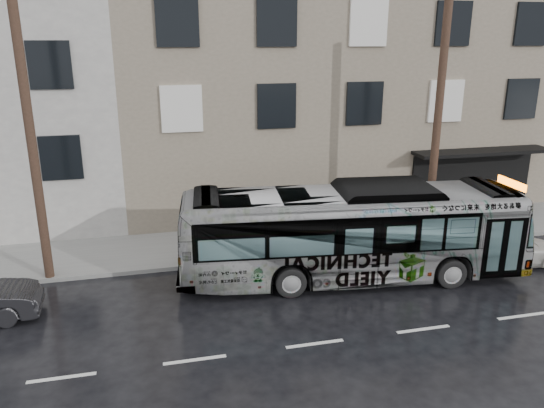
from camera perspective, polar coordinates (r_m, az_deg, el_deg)
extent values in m
plane|color=black|center=(16.79, 1.96, -10.37)|extent=(120.00, 120.00, 0.00)
cube|color=gray|center=(21.09, -1.56, -4.14)|extent=(90.00, 3.60, 0.15)
cube|color=gray|center=(28.56, 5.09, 12.70)|extent=(20.00, 12.00, 11.00)
cylinder|color=#442D22|center=(20.74, 17.33, 7.84)|extent=(0.30, 0.30, 9.00)
cylinder|color=#442D22|center=(18.23, -24.42, 5.83)|extent=(0.30, 0.30, 9.00)
cylinder|color=slate|center=(22.06, 19.02, -0.63)|extent=(0.06, 0.06, 2.40)
imported|color=#B2B2B2|center=(17.92, 8.56, -3.07)|extent=(11.81, 3.98, 3.23)
imported|color=beige|center=(20.94, 23.97, -4.34)|extent=(4.22, 1.92, 1.20)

